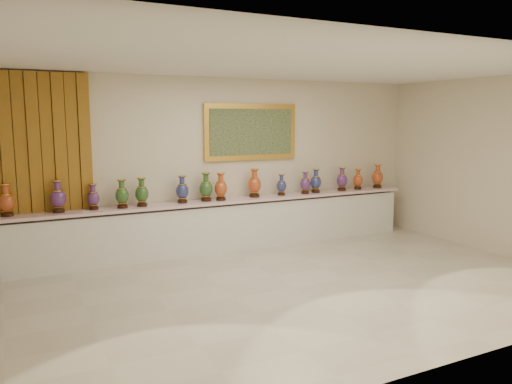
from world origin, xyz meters
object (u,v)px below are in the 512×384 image
counter (228,225)px  vase_0 (6,202)px  vase_1 (58,198)px  vase_2 (93,198)px

counter → vase_0: bearing=179.7°
vase_1 → vase_2: 0.51m
vase_0 → vase_1: (0.69, -0.03, 0.01)m
vase_1 → counter: bearing=0.2°
vase_0 → vase_2: bearing=-0.3°
vase_1 → vase_2: (0.51, 0.02, -0.04)m
counter → vase_2: 2.34m
counter → vase_0: size_ratio=15.39×
vase_0 → vase_2: vase_0 is taller
counter → vase_1: (-2.76, -0.01, 0.68)m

